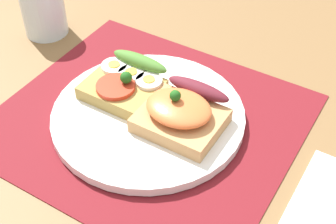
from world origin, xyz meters
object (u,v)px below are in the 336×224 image
plate (148,116)px  sandwich_egg_tomato (126,83)px  drinking_glass (43,9)px  sandwich_salmon (182,112)px

plate → sandwich_egg_tomato: 5.60cm
sandwich_egg_tomato → drinking_glass: (-20.55, 7.03, 1.17)cm
plate → sandwich_salmon: size_ratio=2.46×
sandwich_egg_tomato → sandwich_salmon: (9.50, -1.54, 0.45)cm
sandwich_egg_tomato → sandwich_salmon: 9.63cm
sandwich_salmon → plate: bearing=-174.4°
sandwich_egg_tomato → drinking_glass: drinking_glass is taller
plate → drinking_glass: (-25.35, 9.03, 3.24)cm
plate → sandwich_egg_tomato: sandwich_egg_tomato is taller
drinking_glass → sandwich_egg_tomato: bearing=-18.9°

